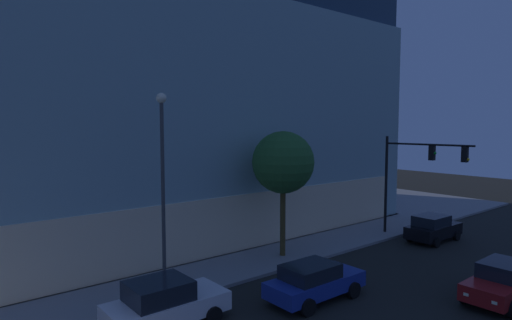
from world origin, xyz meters
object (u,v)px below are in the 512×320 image
(traffic_light_far_corner, at_px, (417,166))
(car_red, at_px, (502,282))
(car_blue, at_px, (314,281))
(sidewalk_tree, at_px, (283,163))
(car_white, at_px, (165,303))
(car_black, at_px, (433,228))
(street_lamp_sidewalk, at_px, (163,169))
(modern_building, at_px, (153,108))

(traffic_light_far_corner, bearing_deg, car_red, -129.10)
(car_red, bearing_deg, car_blue, 139.36)
(sidewalk_tree, bearing_deg, car_white, -160.33)
(car_black, bearing_deg, street_lamp_sidewalk, 169.48)
(modern_building, bearing_deg, traffic_light_far_corner, -60.80)
(street_lamp_sidewalk, bearing_deg, sidewalk_tree, 2.77)
(street_lamp_sidewalk, height_order, car_blue, street_lamp_sidewalk)
(modern_building, xyz_separation_m, car_black, (10.13, -17.91, -7.79))
(car_black, bearing_deg, traffic_light_far_corner, 124.83)
(car_blue, distance_m, car_red, 7.71)
(traffic_light_far_corner, relative_size, car_red, 1.58)
(traffic_light_far_corner, xyz_separation_m, car_white, (-17.73, -0.51, -3.83))
(car_black, bearing_deg, car_white, 178.84)
(car_black, bearing_deg, car_blue, -173.17)
(modern_building, relative_size, car_blue, 6.87)
(modern_building, bearing_deg, sidewalk_tree, -87.91)
(car_blue, distance_m, car_black, 12.56)
(street_lamp_sidewalk, height_order, car_white, street_lamp_sidewalk)
(modern_building, xyz_separation_m, street_lamp_sidewalk, (-6.79, -14.77, -3.20))
(modern_building, bearing_deg, car_blue, -96.88)
(car_black, bearing_deg, modern_building, 119.49)
(car_white, relative_size, car_blue, 0.99)
(sidewalk_tree, relative_size, car_blue, 1.53)
(car_red, bearing_deg, car_white, 149.58)
(modern_building, height_order, car_red, modern_building)
(traffic_light_far_corner, xyz_separation_m, car_red, (-6.01, -7.39, -3.85))
(traffic_light_far_corner, relative_size, car_black, 1.58)
(car_white, bearing_deg, modern_building, 64.91)
(car_blue, bearing_deg, modern_building, 83.12)
(sidewalk_tree, bearing_deg, traffic_light_far_corner, -16.21)
(sidewalk_tree, xyz_separation_m, car_black, (9.60, -3.49, -4.40))
(traffic_light_far_corner, bearing_deg, car_white, -178.35)
(traffic_light_far_corner, bearing_deg, modern_building, 119.20)
(car_red, bearing_deg, sidewalk_tree, 106.60)
(car_white, distance_m, car_black, 18.35)
(traffic_light_far_corner, height_order, car_black, traffic_light_far_corner)
(street_lamp_sidewalk, relative_size, car_blue, 1.91)
(traffic_light_far_corner, relative_size, car_white, 1.45)
(sidewalk_tree, height_order, car_black, sidewalk_tree)
(modern_building, bearing_deg, car_white, -115.09)
(car_white, bearing_deg, traffic_light_far_corner, 1.65)
(modern_building, bearing_deg, street_lamp_sidewalk, -114.67)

